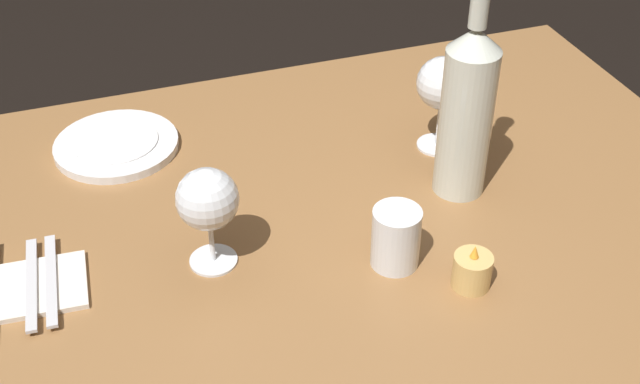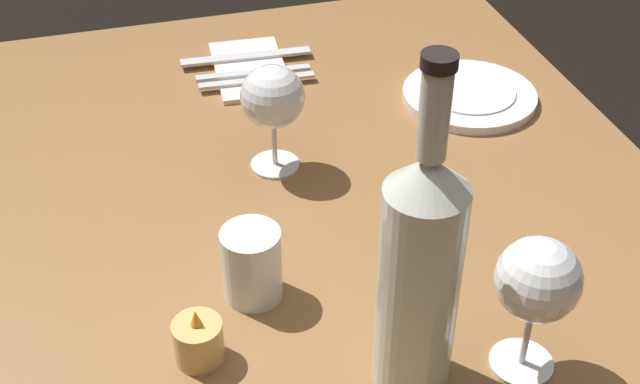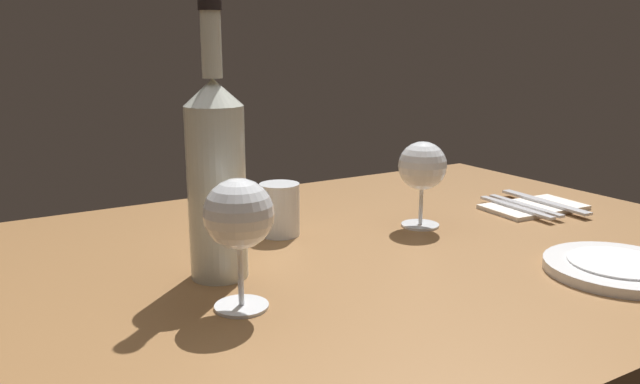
{
  "view_description": "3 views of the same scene",
  "coord_description": "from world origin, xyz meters",
  "px_view_note": "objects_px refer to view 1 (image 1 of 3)",
  "views": [
    {
      "loc": [
        0.32,
        0.91,
        1.51
      ],
      "look_at": [
        0.01,
        0.01,
        0.8
      ],
      "focal_mm": 47.11,
      "sensor_mm": 36.0,
      "label": 1
    },
    {
      "loc": [
        -0.76,
        0.25,
        1.42
      ],
      "look_at": [
        -0.06,
        0.05,
        0.87
      ],
      "focal_mm": 48.64,
      "sensor_mm": 36.0,
      "label": 2
    },
    {
      "loc": [
        -0.52,
        -0.77,
        1.05
      ],
      "look_at": [
        -0.05,
        0.01,
        0.84
      ],
      "focal_mm": 35.2,
      "sensor_mm": 36.0,
      "label": 3
    }
  ],
  "objects_px": {
    "wine_bottle": "(467,108)",
    "wine_glass_right": "(443,85)",
    "fork_inner": "(31,283)",
    "folded_napkin": "(13,291)",
    "fork_outer": "(51,279)",
    "wine_glass_left": "(208,201)",
    "dinner_plate": "(116,145)",
    "votive_candle": "(472,272)",
    "water_tumbler": "(396,240)"
  },
  "relations": [
    {
      "from": "fork_outer",
      "to": "dinner_plate",
      "type": "bearing_deg",
      "value": -113.03
    },
    {
      "from": "fork_inner",
      "to": "water_tumbler",
      "type": "bearing_deg",
      "value": 167.43
    },
    {
      "from": "fork_inner",
      "to": "wine_bottle",
      "type": "bearing_deg",
      "value": -178.03
    },
    {
      "from": "votive_candle",
      "to": "fork_inner",
      "type": "relative_size",
      "value": 0.37
    },
    {
      "from": "wine_glass_left",
      "to": "wine_glass_right",
      "type": "bearing_deg",
      "value": -158.89
    },
    {
      "from": "wine_bottle",
      "to": "dinner_plate",
      "type": "distance_m",
      "value": 0.57
    },
    {
      "from": "wine_glass_left",
      "to": "wine_bottle",
      "type": "distance_m",
      "value": 0.4
    },
    {
      "from": "wine_glass_left",
      "to": "wine_bottle",
      "type": "height_order",
      "value": "wine_bottle"
    },
    {
      "from": "folded_napkin",
      "to": "wine_glass_right",
      "type": "bearing_deg",
      "value": -168.63
    },
    {
      "from": "wine_bottle",
      "to": "folded_napkin",
      "type": "height_order",
      "value": "wine_bottle"
    },
    {
      "from": "wine_glass_left",
      "to": "folded_napkin",
      "type": "distance_m",
      "value": 0.28
    },
    {
      "from": "wine_glass_right",
      "to": "folded_napkin",
      "type": "xyz_separation_m",
      "value": [
        0.68,
        0.14,
        -0.11
      ]
    },
    {
      "from": "dinner_plate",
      "to": "folded_napkin",
      "type": "height_order",
      "value": "dinner_plate"
    },
    {
      "from": "wine_glass_right",
      "to": "water_tumbler",
      "type": "distance_m",
      "value": 0.31
    },
    {
      "from": "wine_bottle",
      "to": "folded_napkin",
      "type": "xyz_separation_m",
      "value": [
        0.66,
        0.02,
        -0.14
      ]
    },
    {
      "from": "dinner_plate",
      "to": "votive_candle",
      "type": "bearing_deg",
      "value": 129.83
    },
    {
      "from": "fork_outer",
      "to": "wine_glass_right",
      "type": "bearing_deg",
      "value": -167.75
    },
    {
      "from": "wine_bottle",
      "to": "fork_inner",
      "type": "relative_size",
      "value": 2.01
    },
    {
      "from": "dinner_plate",
      "to": "fork_inner",
      "type": "bearing_deg",
      "value": 63.03
    },
    {
      "from": "wine_glass_left",
      "to": "votive_candle",
      "type": "xyz_separation_m",
      "value": [
        -0.31,
        0.16,
        -0.08
      ]
    },
    {
      "from": "water_tumbler",
      "to": "folded_napkin",
      "type": "height_order",
      "value": "water_tumbler"
    },
    {
      "from": "votive_candle",
      "to": "fork_outer",
      "type": "height_order",
      "value": "votive_candle"
    },
    {
      "from": "wine_bottle",
      "to": "fork_outer",
      "type": "bearing_deg",
      "value": 2.05
    },
    {
      "from": "wine_glass_left",
      "to": "dinner_plate",
      "type": "bearing_deg",
      "value": -74.98
    },
    {
      "from": "wine_bottle",
      "to": "water_tumbler",
      "type": "xyz_separation_m",
      "value": [
        0.16,
        0.13,
        -0.1
      ]
    },
    {
      "from": "wine_glass_right",
      "to": "water_tumbler",
      "type": "relative_size",
      "value": 1.83
    },
    {
      "from": "water_tumbler",
      "to": "dinner_plate",
      "type": "relative_size",
      "value": 0.44
    },
    {
      "from": "water_tumbler",
      "to": "folded_napkin",
      "type": "distance_m",
      "value": 0.51
    },
    {
      "from": "wine_glass_right",
      "to": "fork_inner",
      "type": "relative_size",
      "value": 0.89
    },
    {
      "from": "wine_bottle",
      "to": "votive_candle",
      "type": "height_order",
      "value": "wine_bottle"
    },
    {
      "from": "wine_glass_left",
      "to": "water_tumbler",
      "type": "xyz_separation_m",
      "value": [
        -0.23,
        0.08,
        -0.06
      ]
    },
    {
      "from": "wine_bottle",
      "to": "wine_glass_right",
      "type": "bearing_deg",
      "value": -99.47
    },
    {
      "from": "wine_glass_left",
      "to": "fork_outer",
      "type": "bearing_deg",
      "value": -6.24
    },
    {
      "from": "wine_glass_left",
      "to": "votive_candle",
      "type": "height_order",
      "value": "wine_glass_left"
    },
    {
      "from": "fork_inner",
      "to": "fork_outer",
      "type": "bearing_deg",
      "value": 180.0
    },
    {
      "from": "wine_glass_left",
      "to": "folded_napkin",
      "type": "height_order",
      "value": "wine_glass_left"
    },
    {
      "from": "water_tumbler",
      "to": "votive_candle",
      "type": "distance_m",
      "value": 0.11
    },
    {
      "from": "wine_glass_right",
      "to": "fork_outer",
      "type": "xyz_separation_m",
      "value": [
        0.63,
        0.14,
        -0.1
      ]
    },
    {
      "from": "votive_candle",
      "to": "dinner_plate",
      "type": "height_order",
      "value": "votive_candle"
    },
    {
      "from": "wine_glass_right",
      "to": "water_tumbler",
      "type": "xyz_separation_m",
      "value": [
        0.18,
        0.24,
        -0.08
      ]
    },
    {
      "from": "votive_candle",
      "to": "dinner_plate",
      "type": "bearing_deg",
      "value": -50.17
    },
    {
      "from": "fork_inner",
      "to": "fork_outer",
      "type": "distance_m",
      "value": 0.02
    },
    {
      "from": "fork_inner",
      "to": "fork_outer",
      "type": "height_order",
      "value": "same"
    },
    {
      "from": "water_tumbler",
      "to": "dinner_plate",
      "type": "height_order",
      "value": "water_tumbler"
    },
    {
      "from": "wine_glass_right",
      "to": "wine_glass_left",
      "type": "bearing_deg",
      "value": 21.11
    },
    {
      "from": "wine_bottle",
      "to": "dinner_plate",
      "type": "relative_size",
      "value": 1.81
    },
    {
      "from": "wine_glass_right",
      "to": "fork_inner",
      "type": "xyz_separation_m",
      "value": [
        0.65,
        0.14,
        -0.1
      ]
    },
    {
      "from": "votive_candle",
      "to": "fork_inner",
      "type": "xyz_separation_m",
      "value": [
        0.55,
        -0.18,
        -0.01
      ]
    },
    {
      "from": "wine_bottle",
      "to": "votive_candle",
      "type": "distance_m",
      "value": 0.25
    },
    {
      "from": "wine_glass_left",
      "to": "dinner_plate",
      "type": "xyz_separation_m",
      "value": [
        0.09,
        -0.32,
        -0.1
      ]
    }
  ]
}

